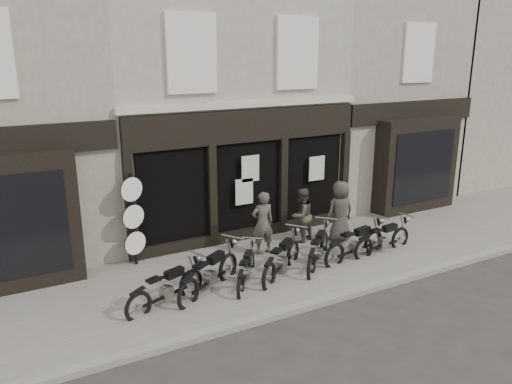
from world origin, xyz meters
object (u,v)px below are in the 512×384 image
man_centre (302,215)px  man_right (340,211)px  man_left (263,223)px  motorcycle_5 (355,246)px  motorcycle_4 (318,252)px  motorcycle_1 (210,277)px  advert_sign_post (134,224)px  motorcycle_0 (167,291)px  motorcycle_2 (246,272)px  motorcycle_3 (282,261)px  motorcycle_6 (383,241)px

man_centre → man_right: 1.12m
man_left → man_right: 2.44m
motorcycle_5 → motorcycle_4: bearing=161.9°
motorcycle_4 → man_left: size_ratio=1.04×
motorcycle_1 → advert_sign_post: (-1.11, 2.23, 0.79)m
motorcycle_0 → motorcycle_1: motorcycle_1 is taller
man_centre → motorcycle_2: bearing=14.9°
motorcycle_3 → motorcycle_4: 1.14m
advert_sign_post → motorcycle_5: bearing=-42.8°
man_right → motorcycle_6: bearing=115.4°
motorcycle_4 → motorcycle_5: (1.10, -0.15, 0.01)m
man_left → man_right: (2.42, -0.24, 0.02)m
motorcycle_2 → man_right: (3.62, 1.09, 0.64)m
motorcycle_0 → advert_sign_post: size_ratio=0.80×
motorcycle_0 → advert_sign_post: (-0.03, 2.37, 0.83)m
man_left → advert_sign_post: size_ratio=0.69×
motorcycle_2 → man_right: bearing=-35.0°
man_left → man_centre: size_ratio=1.10×
motorcycle_2 → motorcycle_6: motorcycle_6 is taller
motorcycle_5 → man_centre: (-0.61, 1.69, 0.48)m
motorcycle_0 → motorcycle_5: size_ratio=0.89×
man_right → advert_sign_post: (-5.67, 1.15, 0.22)m
motorcycle_4 → man_right: bearing=-7.5°
motorcycle_0 → advert_sign_post: advert_sign_post is taller
motorcycle_3 → man_right: bearing=-13.3°
motorcycle_1 → man_right: 4.72m
motorcycle_6 → advert_sign_post: bearing=153.0°
motorcycle_1 → motorcycle_3: motorcycle_1 is taller
man_centre → man_right: (1.00, -0.49, 0.10)m
motorcycle_3 → man_left: 1.47m
motorcycle_5 → advert_sign_post: 5.84m
motorcycle_0 → man_left: 3.58m
man_centre → man_left: bearing=-6.3°
man_left → man_right: bearing=178.4°
motorcycle_2 → motorcycle_4: 2.14m
motorcycle_1 → man_centre: bearing=-8.2°
motorcycle_3 → motorcycle_4: bearing=-33.1°
motorcycle_1 → man_left: size_ratio=1.19×
motorcycle_0 → man_centre: 4.97m
motorcycle_6 → motorcycle_4: bearing=168.7°
motorcycle_1 → man_right: size_ratio=1.16×
motorcycle_1 → motorcycle_2: motorcycle_1 is taller
motorcycle_5 → man_right: size_ratio=1.27×
man_right → motorcycle_4: bearing=35.7°
motorcycle_5 → motorcycle_6: bearing=-12.2°
motorcycle_3 → man_left: man_left is taller
motorcycle_3 → man_right: man_right is taller
motorcycle_3 → man_right: size_ratio=1.08×
motorcycle_0 → motorcycle_6: bearing=-20.6°
motorcycle_6 → man_centre: 2.38m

